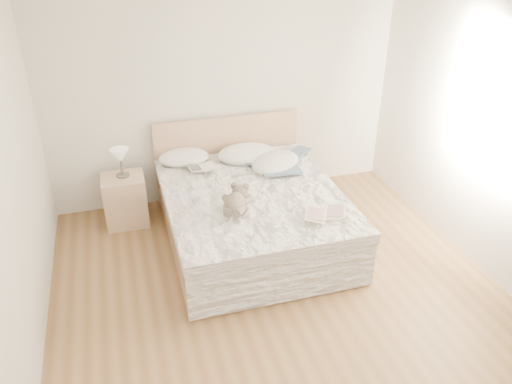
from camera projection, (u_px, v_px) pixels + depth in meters
floor at (288, 311)px, 4.32m from camera, size 4.00×4.50×0.00m
wall_back at (224, 85)px, 5.56m from camera, size 4.00×0.02×2.70m
window at (496, 118)px, 4.37m from camera, size 0.02×1.30×1.10m
bed at (251, 212)px, 5.18m from camera, size 1.72×2.14×1.00m
nightstand at (125, 200)px, 5.45m from camera, size 0.45×0.41×0.56m
table_lamp at (120, 157)px, 5.24m from camera, size 0.21×0.21×0.31m
pillow_left at (184, 157)px, 5.57m from camera, size 0.59×0.43×0.17m
pillow_middle at (247, 154)px, 5.65m from camera, size 0.68×0.49×0.20m
pillow_right at (275, 162)px, 5.46m from camera, size 0.75×0.69×0.18m
blouse at (276, 163)px, 5.47m from camera, size 0.69×0.74×0.03m
photo_book at (202, 168)px, 5.36m from camera, size 0.32×0.24×0.02m
childrens_book at (326, 214)px, 4.53m from camera, size 0.47×0.41×0.03m
teddy_bear at (235, 209)px, 4.57m from camera, size 0.38×0.43×0.19m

